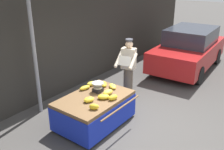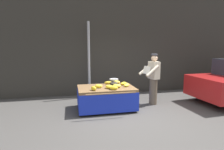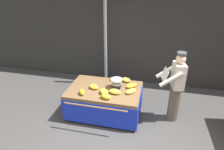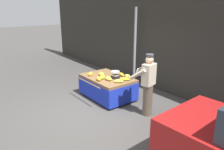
{
  "view_description": "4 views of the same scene",
  "coord_description": "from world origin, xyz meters",
  "views": [
    {
      "loc": [
        -4.47,
        -2.35,
        3.33
      ],
      "look_at": [
        -0.01,
        0.97,
        1.1
      ],
      "focal_mm": 40.58,
      "sensor_mm": 36.0,
      "label": 1
    },
    {
      "loc": [
        -1.62,
        -4.54,
        1.97
      ],
      "look_at": [
        -0.39,
        1.0,
        1.09
      ],
      "focal_mm": 30.16,
      "sensor_mm": 36.0,
      "label": 2
    },
    {
      "loc": [
        0.6,
        -3.05,
        3.19
      ],
      "look_at": [
        -0.41,
        1.2,
        1.03
      ],
      "focal_mm": 32.93,
      "sensor_mm": 36.0,
      "label": 3
    },
    {
      "loc": [
        4.9,
        -2.91,
        2.89
      ],
      "look_at": [
        -0.17,
        0.95,
        0.89
      ],
      "focal_mm": 35.29,
      "sensor_mm": 36.0,
      "label": 4
    }
  ],
  "objects": [
    {
      "name": "banana_cart",
      "position": [
        -0.56,
        1.07,
        0.52
      ],
      "size": [
        1.75,
        1.36,
        0.71
      ],
      "color": "brown",
      "rests_on": "ground"
    },
    {
      "name": "back_wall",
      "position": [
        0.0,
        3.08,
        2.07
      ],
      "size": [
        16.0,
        0.24,
        4.14
      ],
      "primitive_type": "cube",
      "color": "#2D2B26",
      "rests_on": "ground"
    },
    {
      "name": "weighing_scale",
      "position": [
        -0.29,
        1.18,
        0.82
      ],
      "size": [
        0.28,
        0.28,
        0.23
      ],
      "color": "black",
      "rests_on": "banana_cart"
    },
    {
      "name": "banana_bunch_1",
      "position": [
        -0.39,
        1.51,
        0.75
      ],
      "size": [
        0.32,
        0.19,
        0.1
      ],
      "primitive_type": "ellipsoid",
      "rotation": [
        0.0,
        0.0,
        1.37
      ],
      "color": "gold",
      "rests_on": "banana_cart"
    },
    {
      "name": "ground_plane",
      "position": [
        0.0,
        0.0,
        0.0
      ],
      "size": [
        60.0,
        60.0,
        0.0
      ],
      "primitive_type": "plane",
      "color": "#423F3D"
    },
    {
      "name": "banana_bunch_4",
      "position": [
        0.06,
        1.28,
        0.76
      ],
      "size": [
        0.32,
        0.31,
        0.1
      ],
      "primitive_type": "ellipsoid",
      "rotation": [
        0.0,
        0.0,
        2.34
      ],
      "color": "gold",
      "rests_on": "banana_cart"
    },
    {
      "name": "street_pole",
      "position": [
        -0.94,
        2.59,
        1.43
      ],
      "size": [
        0.09,
        0.09,
        2.87
      ],
      "primitive_type": "cylinder",
      "color": "gray",
      "rests_on": "ground"
    },
    {
      "name": "banana_bunch_2",
      "position": [
        -0.27,
        0.9,
        0.76
      ],
      "size": [
        0.29,
        0.2,
        0.11
      ],
      "primitive_type": "ellipsoid",
      "rotation": [
        0.0,
        0.0,
        1.42
      ],
      "color": "yellow",
      "rests_on": "banana_cart"
    },
    {
      "name": "vendor_person",
      "position": [
        1.07,
        1.22,
        0.87
      ],
      "size": [
        0.65,
        0.6,
        1.71
      ],
      "color": "brown",
      "rests_on": "ground"
    },
    {
      "name": "banana_bunch_3",
      "position": [
        0.08,
        1.02,
        0.75
      ],
      "size": [
        0.29,
        0.32,
        0.09
      ],
      "primitive_type": "ellipsoid",
      "rotation": [
        0.0,
        0.0,
        2.51
      ],
      "color": "yellow",
      "rests_on": "banana_cart"
    },
    {
      "name": "banana_bunch_6",
      "position": [
        -1.0,
        0.7,
        0.77
      ],
      "size": [
        0.2,
        0.23,
        0.12
      ],
      "primitive_type": "ellipsoid",
      "rotation": [
        0.0,
        0.0,
        0.55
      ],
      "color": "gold",
      "rests_on": "banana_cart"
    },
    {
      "name": "banana_bunch_0",
      "position": [
        -0.42,
        0.64,
        0.77
      ],
      "size": [
        0.26,
        0.19,
        0.12
      ],
      "primitive_type": "ellipsoid",
      "rotation": [
        0.0,
        0.0,
        1.27
      ],
      "color": "gold",
      "rests_on": "banana_cart"
    },
    {
      "name": "banana_bunch_7",
      "position": [
        -0.12,
        1.53,
        0.76
      ],
      "size": [
        0.28,
        0.25,
        0.11
      ],
      "primitive_type": "ellipsoid",
      "rotation": [
        0.0,
        0.0,
        1.14
      ],
      "color": "yellow",
      "rests_on": "banana_cart"
    },
    {
      "name": "banana_bunch_8",
      "position": [
        -0.51,
        0.83,
        0.76
      ],
      "size": [
        0.3,
        0.31,
        0.11
      ],
      "primitive_type": "ellipsoid",
      "rotation": [
        0.0,
        0.0,
        0.71
      ],
      "color": "yellow",
      "rests_on": "banana_cart"
    },
    {
      "name": "banana_bunch_5",
      "position": [
        -0.81,
        1.01,
        0.76
      ],
      "size": [
        0.28,
        0.24,
        0.11
      ],
      "primitive_type": "ellipsoid",
      "rotation": [
        0.0,
        0.0,
        1.19
      ],
      "color": "yellow",
      "rests_on": "banana_cart"
    }
  ]
}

